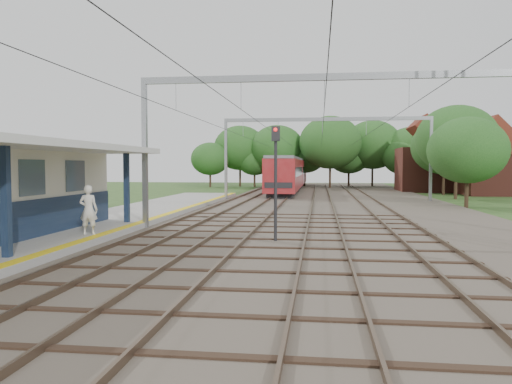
{
  "coord_description": "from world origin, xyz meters",
  "views": [
    {
      "loc": [
        3.03,
        -7.21,
        2.98
      ],
      "look_at": [
        -0.29,
        18.65,
        1.6
      ],
      "focal_mm": 35.0,
      "sensor_mm": 36.0,
      "label": 1
    }
  ],
  "objects": [
    {
      "name": "ground",
      "position": [
        0.0,
        0.0,
        0.0
      ],
      "size": [
        160.0,
        160.0,
        0.0
      ],
      "primitive_type": "plane",
      "color": "#2D4C1E",
      "rests_on": "ground"
    },
    {
      "name": "ballast_bed",
      "position": [
        4.0,
        30.0,
        0.05
      ],
      "size": [
        18.0,
        90.0,
        0.1
      ],
      "primitive_type": "cube",
      "color": "#473D33",
      "rests_on": "ground"
    },
    {
      "name": "platform",
      "position": [
        -7.5,
        14.0,
        0.17
      ],
      "size": [
        5.0,
        52.0,
        0.35
      ],
      "primitive_type": "cube",
      "color": "gray",
      "rests_on": "ground"
    },
    {
      "name": "yellow_stripe",
      "position": [
        -5.25,
        14.0,
        0.35
      ],
      "size": [
        0.45,
        52.0,
        0.01
      ],
      "primitive_type": "cube",
      "color": "yellow",
      "rests_on": "platform"
    },
    {
      "name": "rail_tracks",
      "position": [
        1.5,
        30.0,
        0.18
      ],
      "size": [
        11.8,
        88.0,
        0.15
      ],
      "color": "brown",
      "rests_on": "ballast_bed"
    },
    {
      "name": "catenary_system",
      "position": [
        3.39,
        25.28,
        5.51
      ],
      "size": [
        17.22,
        88.0,
        7.0
      ],
      "color": "gray",
      "rests_on": "ground"
    },
    {
      "name": "tree_band",
      "position": [
        3.84,
        57.12,
        4.92
      ],
      "size": [
        31.72,
        30.88,
        8.82
      ],
      "color": "#382619",
      "rests_on": "ground"
    },
    {
      "name": "house_near",
      "position": [
        21.0,
        46.0,
        2.99
      ],
      "size": [
        7.0,
        6.12,
        7.89
      ],
      "color": "brown",
      "rests_on": "ground"
    },
    {
      "name": "house_far",
      "position": [
        16.0,
        52.0,
        3.23
      ],
      "size": [
        8.0,
        6.12,
        8.66
      ],
      "color": "brown",
      "rests_on": "ground"
    },
    {
      "name": "person",
      "position": [
        -5.7,
        10.71,
        1.3
      ],
      "size": [
        0.73,
        0.52,
        1.9
      ],
      "primitive_type": "imported",
      "rotation": [
        0.0,
        0.0,
        3.24
      ],
      "color": "silver",
      "rests_on": "platform"
    },
    {
      "name": "train",
      "position": [
        -0.5,
        53.2,
        2.1
      ],
      "size": [
        2.87,
        35.67,
        3.77
      ],
      "color": "black",
      "rests_on": "ballast_bed"
    },
    {
      "name": "signal_post",
      "position": [
        1.35,
        11.71,
        2.84
      ],
      "size": [
        0.34,
        0.3,
        4.47
      ],
      "rotation": [
        0.0,
        0.0,
        0.23
      ],
      "color": "black",
      "rests_on": "ground"
    }
  ]
}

